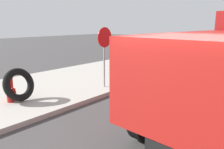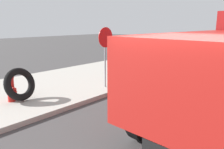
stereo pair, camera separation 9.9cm
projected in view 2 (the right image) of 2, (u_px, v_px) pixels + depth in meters
name	position (u px, v px, depth m)	size (l,w,h in m)	color
sidewalk_curb	(23.00, 93.00, 8.43)	(36.00, 5.00, 0.15)	#ADA89E
fire_hydrant	(11.00, 86.00, 7.21)	(0.26, 0.59, 0.93)	red
loose_tire	(20.00, 84.00, 7.28)	(1.08, 1.08, 0.22)	black
stop_sign	(105.00, 46.00, 8.63)	(0.76, 0.08, 2.33)	gray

